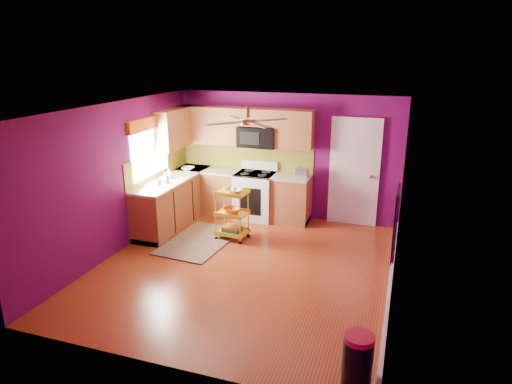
% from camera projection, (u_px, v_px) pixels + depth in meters
% --- Properties ---
extents(ground, '(5.00, 5.00, 0.00)m').
position_uv_depth(ground, '(244.00, 267.00, 7.23)').
color(ground, maroon).
rests_on(ground, ground).
extents(room_envelope, '(4.54, 5.04, 2.52)m').
position_uv_depth(room_envelope, '(245.00, 167.00, 6.73)').
color(room_envelope, '#5C0A53').
rests_on(room_envelope, ground).
extents(lower_cabinets, '(2.81, 2.31, 0.94)m').
position_uv_depth(lower_cabinets, '(212.00, 199.00, 9.15)').
color(lower_cabinets, brown).
rests_on(lower_cabinets, ground).
extents(electric_range, '(0.76, 0.66, 1.13)m').
position_uv_depth(electric_range, '(255.00, 195.00, 9.21)').
color(electric_range, white).
rests_on(electric_range, ground).
extents(upper_cabinetry, '(2.80, 2.30, 1.26)m').
position_uv_depth(upper_cabinetry, '(222.00, 129.00, 9.03)').
color(upper_cabinetry, brown).
rests_on(upper_cabinetry, ground).
extents(left_window, '(0.08, 1.35, 1.08)m').
position_uv_depth(left_window, '(149.00, 139.00, 8.33)').
color(left_window, white).
rests_on(left_window, ground).
extents(panel_door, '(0.95, 0.11, 2.15)m').
position_uv_depth(panel_door, '(354.00, 173.00, 8.74)').
color(panel_door, white).
rests_on(panel_door, ground).
extents(right_wall_art, '(0.04, 2.74, 1.04)m').
position_uv_depth(right_wall_art, '(399.00, 201.00, 5.81)').
color(right_wall_art, black).
rests_on(right_wall_art, ground).
extents(ceiling_fan, '(1.01, 1.01, 0.26)m').
position_uv_depth(ceiling_fan, '(248.00, 121.00, 6.72)').
color(ceiling_fan, '#BF8C3F').
rests_on(ceiling_fan, ground).
extents(shag_rug, '(1.12, 1.70, 0.02)m').
position_uv_depth(shag_rug, '(200.00, 241.00, 8.18)').
color(shag_rug, black).
rests_on(shag_rug, ground).
extents(rolling_cart, '(0.58, 0.45, 0.99)m').
position_uv_depth(rolling_cart, '(232.00, 212.00, 8.17)').
color(rolling_cart, yellow).
rests_on(rolling_cart, ground).
extents(trash_can, '(0.35, 0.37, 0.59)m').
position_uv_depth(trash_can, '(358.00, 361.00, 4.59)').
color(trash_can, black).
rests_on(trash_can, ground).
extents(teal_kettle, '(0.18, 0.18, 0.21)m').
position_uv_depth(teal_kettle, '(299.00, 172.00, 8.85)').
color(teal_kettle, '#126A8E').
rests_on(teal_kettle, lower_cabinets).
extents(toaster, '(0.22, 0.15, 0.18)m').
position_uv_depth(toaster, '(302.00, 173.00, 8.76)').
color(toaster, beige).
rests_on(toaster, lower_cabinets).
extents(soap_bottle_a, '(0.10, 0.10, 0.21)m').
position_uv_depth(soap_bottle_a, '(165.00, 178.00, 8.36)').
color(soap_bottle_a, '#EA3F72').
rests_on(soap_bottle_a, lower_cabinets).
extents(soap_bottle_b, '(0.15, 0.15, 0.19)m').
position_uv_depth(soap_bottle_b, '(169.00, 174.00, 8.69)').
color(soap_bottle_b, white).
rests_on(soap_bottle_b, lower_cabinets).
extents(counter_dish, '(0.25, 0.25, 0.06)m').
position_uv_depth(counter_dish, '(188.00, 169.00, 9.31)').
color(counter_dish, white).
rests_on(counter_dish, lower_cabinets).
extents(counter_cup, '(0.13, 0.13, 0.10)m').
position_uv_depth(counter_cup, '(158.00, 183.00, 8.25)').
color(counter_cup, white).
rests_on(counter_cup, lower_cabinets).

